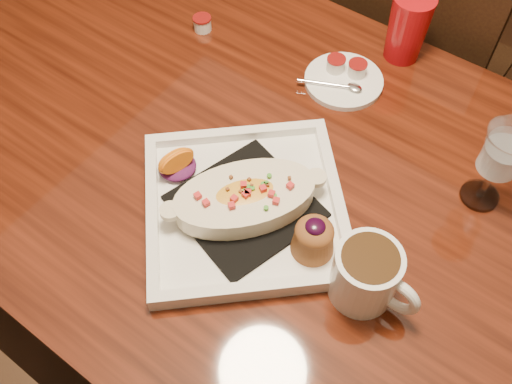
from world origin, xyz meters
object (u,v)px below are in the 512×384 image
Objects in this scene: chair_far at (407,67)px; plate at (249,205)px; saucer at (343,78)px; table at (268,196)px; coffee_mug at (368,274)px; red_tumbler at (408,28)px; goblet at (502,156)px.

chair_far reaches higher than plate.
chair_far is 6.10× the size of saucer.
coffee_mug reaches higher than table.
red_tumbler is (0.05, -0.24, 0.31)m from chair_far.
saucer reaches higher than table.
saucer is at bearing 89.51° from chair_far.
table is 9.35× the size of goblet.
chair_far reaches higher than saucer.
goblet is 1.05× the size of saucer.
saucer is at bearing 52.75° from plate.
coffee_mug is at bearing -68.19° from red_tumbler.
table is 0.27m from saucer.
red_tumbler reaches higher than plate.
table is 0.31m from coffee_mug.
saucer is at bearing 163.29° from goblet.
plate is 0.49m from red_tumbler.
plate is 3.26× the size of coffee_mug.
red_tumbler is (-0.20, 0.50, 0.01)m from coffee_mug.
chair_far is at bearing 90.00° from table.
saucer is (-0.00, -0.38, 0.25)m from chair_far.
chair_far reaches higher than table.
red_tumbler is (0.05, 0.13, 0.06)m from saucer.
coffee_mug is at bearing -24.06° from table.
goblet reaches higher than table.
chair_far is at bearing 89.51° from saucer.
red_tumbler is at bearing 44.72° from plate.
saucer is at bearing -112.18° from red_tumbler.
coffee_mug is 0.90× the size of saucer.
goblet is at bearing -40.63° from red_tumbler.
table is at bearing -97.62° from red_tumbler.
goblet is at bearing 25.47° from table.
coffee_mug is at bearing 108.71° from chair_far.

